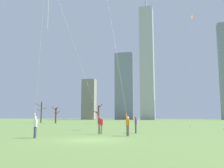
% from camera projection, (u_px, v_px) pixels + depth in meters
% --- Properties ---
extents(ground_plane, '(400.00, 400.00, 0.00)m').
position_uv_depth(ground_plane, '(91.00, 140.00, 16.77)').
color(ground_plane, '#5B7A3D').
extents(kite_flyer_midfield_center_white, '(2.63, 4.26, 10.87)m').
position_uv_depth(kite_flyer_midfield_center_white, '(38.00, 91.00, 17.68)').
color(kite_flyer_midfield_center_white, '#33384C').
rests_on(kite_flyer_midfield_center_white, ground).
extents(kite_flyer_foreground_right_blue, '(4.11, 7.24, 17.62)m').
position_uv_depth(kite_flyer_foreground_right_blue, '(123.00, 92.00, 21.97)').
color(kite_flyer_foreground_right_blue, '#726656').
rests_on(kite_flyer_foreground_right_blue, ground).
extents(kite_flyer_foreground_left_yellow, '(5.41, 2.48, 15.41)m').
position_uv_depth(kite_flyer_foreground_left_yellow, '(88.00, 89.00, 22.87)').
color(kite_flyer_foreground_left_yellow, '#726656').
rests_on(kite_flyer_foreground_left_yellow, ground).
extents(bystander_far_off_by_trees, '(0.24, 0.51, 1.62)m').
position_uv_depth(bystander_far_off_by_trees, '(136.00, 124.00, 23.84)').
color(bystander_far_off_by_trees, '#33384C').
rests_on(bystander_far_off_by_trees, ground).
extents(distant_kite_high_overhead_orange, '(1.93, 7.17, 21.54)m').
position_uv_depth(distant_kite_high_overhead_orange, '(192.00, 25.00, 46.65)').
color(distant_kite_high_overhead_orange, orange).
rests_on(distant_kite_high_overhead_orange, ground).
extents(bare_tree_left_of_center, '(2.77, 2.58, 4.21)m').
position_uv_depth(bare_tree_left_of_center, '(56.00, 114.00, 62.09)').
color(bare_tree_left_of_center, '#4C3828').
rests_on(bare_tree_left_of_center, ground).
extents(bare_tree_rightmost, '(2.42, 2.64, 5.67)m').
position_uv_depth(bare_tree_rightmost, '(41.00, 112.00, 65.34)').
color(bare_tree_rightmost, '#423326').
rests_on(bare_tree_rightmost, ground).
extents(bare_tree_far_right_edge, '(2.13, 2.48, 4.77)m').
position_uv_depth(bare_tree_far_right_edge, '(98.00, 114.00, 59.04)').
color(bare_tree_far_right_edge, '#423326').
rests_on(bare_tree_far_right_edge, ground).
extents(skyline_wide_slab, '(10.48, 6.33, 40.69)m').
position_uv_depth(skyline_wide_slab, '(124.00, 86.00, 148.44)').
color(skyline_wide_slab, gray).
rests_on(skyline_wide_slab, ground).
extents(skyline_slender_spire, '(8.90, 5.62, 26.78)m').
position_uv_depth(skyline_slender_spire, '(89.00, 99.00, 162.56)').
color(skyline_slender_spire, gray).
rests_on(skyline_slender_spire, ground).
extents(skyline_mid_tower_right, '(7.88, 9.13, 76.09)m').
position_uv_depth(skyline_mid_tower_right, '(147.00, 63.00, 144.92)').
color(skyline_mid_tower_right, '#B2B2B7').
rests_on(skyline_mid_tower_right, ground).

